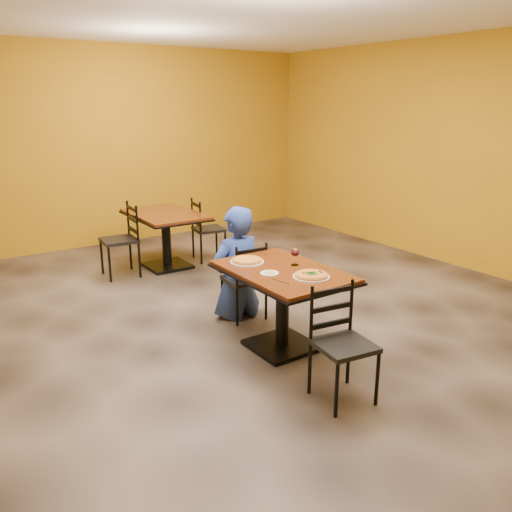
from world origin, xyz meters
TOP-DOWN VIEW (x-y plane):
  - floor at (0.00, 0.00)m, footprint 7.00×8.00m
  - wall_back at (0.00, 4.00)m, footprint 7.00×0.01m
  - wall_right at (3.50, 0.00)m, footprint 0.01×8.00m
  - table_main at (0.00, -0.50)m, footprint 0.83×1.23m
  - table_second at (0.18, 2.33)m, footprint 0.84×1.23m
  - chair_main_near at (-0.15, -1.45)m, footprint 0.45×0.45m
  - chair_main_far at (0.10, 0.29)m, footprint 0.40×0.40m
  - chair_second_left at (-0.47, 2.33)m, footprint 0.45×0.45m
  - chair_second_right at (0.83, 2.33)m, footprint 0.45×0.45m
  - diner at (0.07, 0.39)m, footprint 0.60×0.40m
  - plate_main at (0.07, -0.80)m, footprint 0.31×0.31m
  - pizza_main at (0.07, -0.80)m, footprint 0.28×0.28m
  - plate_far at (-0.14, -0.14)m, footprint 0.31×0.31m
  - pizza_far at (-0.14, -0.14)m, footprint 0.28×0.28m
  - side_plate at (-0.17, -0.53)m, footprint 0.16×0.16m
  - dip at (-0.17, -0.53)m, footprint 0.09×0.09m
  - wine_glass at (0.17, -0.46)m, footprint 0.08×0.08m
  - fork at (-0.21, -0.75)m, footprint 0.06×0.19m
  - knife at (0.32, -0.68)m, footprint 0.05×0.21m

SIDE VIEW (x-z plane):
  - floor at x=0.00m, z-range -0.01..0.01m
  - chair_main_far at x=0.10m, z-range 0.00..0.82m
  - chair_second_right at x=0.83m, z-range 0.00..0.87m
  - chair_main_near at x=-0.15m, z-range 0.00..0.88m
  - chair_second_left at x=-0.47m, z-range 0.00..0.93m
  - table_main at x=0.00m, z-range 0.18..0.93m
  - table_second at x=0.18m, z-range 0.18..0.93m
  - diner at x=0.07m, z-range 0.00..1.16m
  - fork at x=-0.21m, z-range 0.75..0.75m
  - knife at x=0.32m, z-range 0.75..0.75m
  - plate_main at x=0.07m, z-range 0.75..0.76m
  - plate_far at x=-0.14m, z-range 0.75..0.76m
  - side_plate at x=-0.17m, z-range 0.75..0.76m
  - dip at x=-0.17m, z-range 0.76..0.77m
  - pizza_main at x=0.07m, z-range 0.76..0.78m
  - pizza_far at x=-0.14m, z-range 0.76..0.78m
  - wine_glass at x=0.17m, z-range 0.75..0.93m
  - wall_back at x=0.00m, z-range 0.00..3.00m
  - wall_right at x=3.50m, z-range 0.00..3.00m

